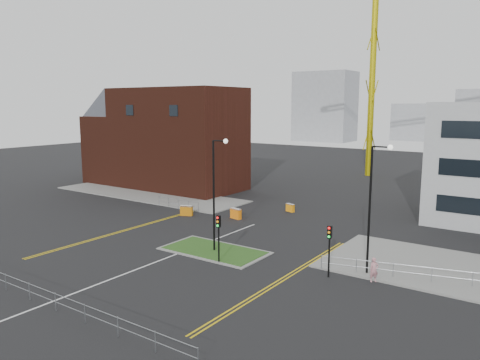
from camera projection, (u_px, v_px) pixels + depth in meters
name	position (u px, v px, depth m)	size (l,w,h in m)	color
ground	(121.00, 275.00, 32.61)	(200.00, 200.00, 0.00)	black
pavement_left	(148.00, 194.00, 61.69)	(28.00, 8.00, 0.12)	slate
island_kerb	(214.00, 251.00, 37.96)	(8.60, 4.60, 0.08)	slate
grass_island	(214.00, 250.00, 37.95)	(8.00, 4.00, 0.12)	#234D19
brick_building	(162.00, 139.00, 67.14)	(24.20, 10.07, 14.24)	#431A10
streetlamp_island	(216.00, 186.00, 36.97)	(1.46, 0.36, 9.18)	black
streetlamp_right_near	(373.00, 199.00, 31.83)	(1.46, 0.36, 9.18)	black
traffic_light_island	(219.00, 230.00, 34.79)	(0.28, 0.33, 3.65)	black
traffic_light_right	(329.00, 241.00, 31.90)	(0.28, 0.33, 3.65)	black
railing_front	(42.00, 293.00, 27.62)	(24.05, 0.05, 1.10)	gray
railing_left	(178.00, 202.00, 53.27)	(6.05, 0.05, 1.10)	gray
railing_right	(473.00, 276.00, 30.25)	(19.05, 5.05, 1.10)	gray
centre_line	(142.00, 267.00, 34.23)	(0.15, 30.00, 0.01)	silver
yellow_left_a	(138.00, 226.00, 45.78)	(0.12, 24.00, 0.01)	gold
yellow_left_b	(140.00, 226.00, 45.61)	(0.12, 24.00, 0.01)	gold
yellow_right_a	(283.00, 278.00, 32.11)	(0.12, 20.00, 0.01)	gold
yellow_right_b	(286.00, 279.00, 31.94)	(0.12, 20.00, 0.01)	gold
skyline_a	(325.00, 107.00, 150.62)	(18.00, 12.00, 22.00)	gray
skyline_d	(443.00, 122.00, 149.60)	(30.00, 12.00, 12.00)	gray
pedestrian	(374.00, 270.00, 31.31)	(0.61, 0.40, 1.67)	#CB838C
barrier_left	(186.00, 210.00, 49.98)	(1.37, 0.92, 1.10)	#C66F0B
barrier_mid	(236.00, 213.00, 48.65)	(1.35, 0.68, 1.09)	orange
barrier_right	(290.00, 207.00, 51.82)	(1.11, 0.66, 0.89)	orange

